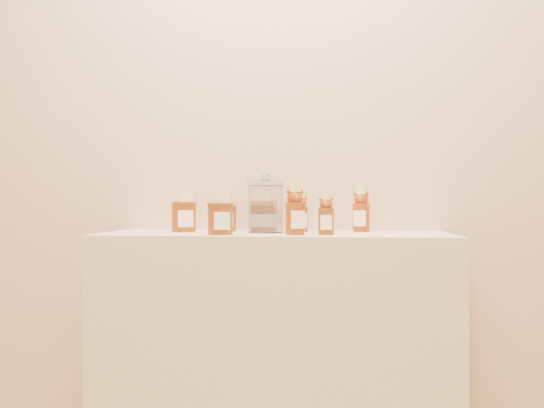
# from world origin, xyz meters

# --- Properties ---
(wall_back) EXTENTS (3.50, 0.02, 2.70)m
(wall_back) POSITION_xyz_m (0.00, 1.75, 1.35)
(wall_back) COLOR tan
(wall_back) RESTS_ON ground
(display_table) EXTENTS (1.20, 0.40, 0.90)m
(display_table) POSITION_xyz_m (0.00, 1.55, 0.45)
(display_table) COLOR #C5B790
(display_table) RESTS_ON ground
(bear_bottle_back_left) EXTENTS (0.06, 0.06, 0.16)m
(bear_bottle_back_left) POSITION_xyz_m (-0.04, 1.68, 0.98)
(bear_bottle_back_left) COLOR #6B2908
(bear_bottle_back_left) RESTS_ON display_table
(bear_bottle_back_mid) EXTENTS (0.07, 0.07, 0.17)m
(bear_bottle_back_mid) POSITION_xyz_m (0.08, 1.63, 0.98)
(bear_bottle_back_mid) COLOR #6B2908
(bear_bottle_back_mid) RESTS_ON display_table
(bear_bottle_back_right) EXTENTS (0.08, 0.08, 0.19)m
(bear_bottle_back_right) POSITION_xyz_m (0.30, 1.65, 1.00)
(bear_bottle_back_right) COLOR #6B2908
(bear_bottle_back_right) RESTS_ON display_table
(bear_bottle_front_left) EXTENTS (0.09, 0.09, 0.20)m
(bear_bottle_front_left) POSITION_xyz_m (0.08, 1.45, 1.00)
(bear_bottle_front_left) COLOR #6B2908
(bear_bottle_front_left) RESTS_ON display_table
(bear_bottle_front_right) EXTENTS (0.06, 0.06, 0.16)m
(bear_bottle_front_right) POSITION_xyz_m (0.18, 1.46, 0.98)
(bear_bottle_front_right) COLOR #6B2908
(bear_bottle_front_right) RESTS_ON display_table
(honey_jar_left) EXTENTS (0.12, 0.12, 0.14)m
(honey_jar_left) POSITION_xyz_m (-0.33, 1.58, 0.97)
(honey_jar_left) COLOR #6B2908
(honey_jar_left) RESTS_ON display_table
(honey_jar_back) EXTENTS (0.10, 0.10, 0.12)m
(honey_jar_back) POSITION_xyz_m (-0.19, 1.66, 0.96)
(honey_jar_back) COLOR #6B2908
(honey_jar_back) RESTS_ON display_table
(honey_jar_front) EXTENTS (0.11, 0.11, 0.14)m
(honey_jar_front) POSITION_xyz_m (-0.17, 1.43, 0.97)
(honey_jar_front) COLOR #6B2908
(honey_jar_front) RESTS_ON display_table
(glass_canister) EXTENTS (0.14, 0.14, 0.20)m
(glass_canister) POSITION_xyz_m (-0.03, 1.57, 1.00)
(glass_canister) COLOR white
(glass_canister) RESTS_ON display_table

